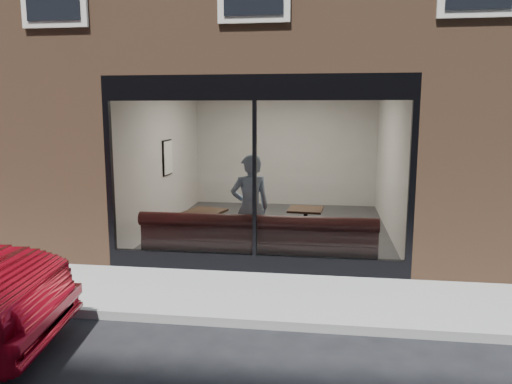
# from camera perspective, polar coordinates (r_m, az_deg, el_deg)

# --- Properties ---
(ground) EXTENTS (120.00, 120.00, 0.00)m
(ground) POSITION_cam_1_polar(r_m,az_deg,el_deg) (6.48, -2.81, -14.87)
(ground) COLOR black
(ground) RESTS_ON ground
(sidewalk_near) EXTENTS (40.00, 2.00, 0.01)m
(sidewalk_near) POSITION_cam_1_polar(r_m,az_deg,el_deg) (7.38, -1.33, -11.67)
(sidewalk_near) COLOR gray
(sidewalk_near) RESTS_ON ground
(kerb_near) EXTENTS (40.00, 0.10, 0.12)m
(kerb_near) POSITION_cam_1_polar(r_m,az_deg,el_deg) (6.41, -2.90, -14.57)
(kerb_near) COLOR gray
(kerb_near) RESTS_ON ground
(host_building_pier_left) EXTENTS (2.50, 12.00, 3.20)m
(host_building_pier_left) POSITION_cam_1_polar(r_m,az_deg,el_deg) (14.67, -11.48, 5.11)
(host_building_pier_left) COLOR brown
(host_building_pier_left) RESTS_ON ground
(host_building_pier_right) EXTENTS (2.50, 12.00, 3.20)m
(host_building_pier_right) POSITION_cam_1_polar(r_m,az_deg,el_deg) (14.08, 18.78, 4.63)
(host_building_pier_right) COLOR brown
(host_building_pier_right) RESTS_ON ground
(host_building_backfill) EXTENTS (5.00, 6.00, 3.20)m
(host_building_backfill) POSITION_cam_1_polar(r_m,az_deg,el_deg) (16.86, 4.18, 5.82)
(host_building_backfill) COLOR brown
(host_building_backfill) RESTS_ON ground
(cafe_floor) EXTENTS (6.00, 6.00, 0.00)m
(cafe_floor) POSITION_cam_1_polar(r_m,az_deg,el_deg) (11.17, 2.00, -4.24)
(cafe_floor) COLOR #2D2D30
(cafe_floor) RESTS_ON ground
(cafe_ceiling) EXTENTS (6.00, 6.00, 0.00)m
(cafe_ceiling) POSITION_cam_1_polar(r_m,az_deg,el_deg) (10.86, 2.10, 12.22)
(cafe_ceiling) COLOR white
(cafe_ceiling) RESTS_ON host_building_upper
(cafe_wall_back) EXTENTS (5.00, 0.00, 5.00)m
(cafe_wall_back) POSITION_cam_1_polar(r_m,az_deg,el_deg) (13.87, 3.33, 5.05)
(cafe_wall_back) COLOR beige
(cafe_wall_back) RESTS_ON ground
(cafe_wall_left) EXTENTS (0.00, 6.00, 6.00)m
(cafe_wall_left) POSITION_cam_1_polar(r_m,az_deg,el_deg) (11.43, -10.50, 3.96)
(cafe_wall_left) COLOR beige
(cafe_wall_left) RESTS_ON ground
(cafe_wall_right) EXTENTS (0.00, 6.00, 6.00)m
(cafe_wall_right) POSITION_cam_1_polar(r_m,az_deg,el_deg) (10.93, 15.16, 3.54)
(cafe_wall_right) COLOR beige
(cafe_wall_right) RESTS_ON ground
(storefront_kick) EXTENTS (5.00, 0.10, 0.30)m
(storefront_kick) POSITION_cam_1_polar(r_m,az_deg,el_deg) (8.31, -0.15, -8.16)
(storefront_kick) COLOR black
(storefront_kick) RESTS_ON ground
(storefront_header) EXTENTS (5.00, 0.10, 0.40)m
(storefront_header) POSITION_cam_1_polar(r_m,az_deg,el_deg) (7.93, -0.16, 11.87)
(storefront_header) COLOR black
(storefront_header) RESTS_ON host_building_upper
(storefront_mullion) EXTENTS (0.06, 0.10, 2.50)m
(storefront_mullion) POSITION_cam_1_polar(r_m,az_deg,el_deg) (8.00, -0.16, 1.44)
(storefront_mullion) COLOR black
(storefront_mullion) RESTS_ON storefront_kick
(storefront_glass) EXTENTS (4.80, 0.00, 4.80)m
(storefront_glass) POSITION_cam_1_polar(r_m,az_deg,el_deg) (7.97, -0.19, 1.41)
(storefront_glass) COLOR white
(storefront_glass) RESTS_ON storefront_kick
(banquette) EXTENTS (4.00, 0.55, 0.45)m
(banquette) POSITION_cam_1_polar(r_m,az_deg,el_deg) (8.67, 0.23, -6.89)
(banquette) COLOR #381416
(banquette) RESTS_ON cafe_floor
(person) EXTENTS (0.81, 0.68, 1.90)m
(person) POSITION_cam_1_polar(r_m,az_deg,el_deg) (8.76, -0.67, -1.84)
(person) COLOR #8EA6C4
(person) RESTS_ON cafe_floor
(cafe_table_left) EXTENTS (0.82, 0.82, 0.04)m
(cafe_table_left) POSITION_cam_1_polar(r_m,az_deg,el_deg) (9.53, -5.86, -2.24)
(cafe_table_left) COLOR #332113
(cafe_table_left) RESTS_ON cafe_floor
(cafe_table_right) EXTENTS (0.69, 0.69, 0.04)m
(cafe_table_right) POSITION_cam_1_polar(r_m,az_deg,el_deg) (9.72, 5.69, -2.01)
(cafe_table_right) COLOR #332113
(cafe_table_right) RESTS_ON cafe_floor
(cafe_chair_left) EXTENTS (0.50, 0.50, 0.04)m
(cafe_chair_left) POSITION_cam_1_polar(r_m,az_deg,el_deg) (10.24, -1.21, -4.24)
(cafe_chair_left) COLOR #332113
(cafe_chair_left) RESTS_ON cafe_floor
(wall_poster) EXTENTS (0.02, 0.56, 0.75)m
(wall_poster) POSITION_cam_1_polar(r_m,az_deg,el_deg) (11.60, -10.01, 3.90)
(wall_poster) COLOR white
(wall_poster) RESTS_ON cafe_wall_left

